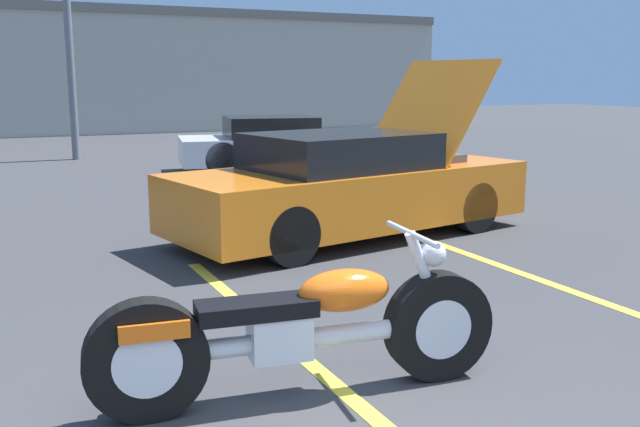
% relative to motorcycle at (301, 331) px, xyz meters
% --- Properties ---
extents(parking_stripe_middle, '(0.12, 5.44, 0.01)m').
position_rel_motorcycle_xyz_m(parking_stripe_middle, '(0.26, 0.64, -0.42)').
color(parking_stripe_middle, yellow).
rests_on(parking_stripe_middle, ground).
extents(parking_stripe_back, '(0.12, 5.44, 0.01)m').
position_rel_motorcycle_xyz_m(parking_stripe_back, '(3.12, 0.64, -0.42)').
color(parking_stripe_back, yellow).
rests_on(parking_stripe_back, ground).
extents(far_building, '(32.00, 4.20, 4.40)m').
position_rel_motorcycle_xyz_m(far_building, '(-0.42, 23.69, 1.92)').
color(far_building, '#B2AD9E').
rests_on(far_building, ground).
extents(motorcycle, '(2.53, 0.72, 0.99)m').
position_rel_motorcycle_xyz_m(motorcycle, '(0.00, 0.00, 0.00)').
color(motorcycle, black).
rests_on(motorcycle, ground).
extents(show_car_hood_open, '(4.75, 2.52, 2.16)m').
position_rel_motorcycle_xyz_m(show_car_hood_open, '(2.40, 3.88, 0.21)').
color(show_car_hood_open, orange).
rests_on(show_car_hood_open, ground).
extents(parked_car_right_row, '(4.30, 2.46, 1.14)m').
position_rel_motorcycle_xyz_m(parked_car_right_row, '(3.95, 10.17, 0.13)').
color(parked_car_right_row, silver).
rests_on(parked_car_right_row, ground).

